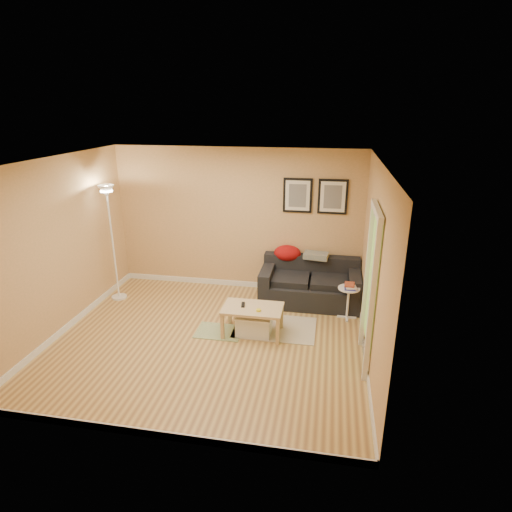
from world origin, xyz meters
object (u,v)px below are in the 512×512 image
storage_bin (254,324)px  coffee_table (253,321)px  sofa (310,282)px  floor_lamp (113,247)px  book_stack (350,286)px  side_table (348,303)px

storage_bin → coffee_table: bearing=172.6°
sofa → floor_lamp: 3.46m
coffee_table → sofa: bearing=77.2°
book_stack → storage_bin: bearing=-147.8°
floor_lamp → coffee_table: bearing=-17.3°
book_stack → floor_lamp: size_ratio=0.11×
sofa → coffee_table: sofa is taller
storage_bin → book_stack: 1.65m
sofa → side_table: size_ratio=3.18×
book_stack → sofa: bearing=147.1°
sofa → storage_bin: sofa is taller
coffee_table → floor_lamp: 2.82m
coffee_table → book_stack: book_stack is taller
sofa → storage_bin: size_ratio=3.20×
sofa → coffee_table: bearing=-122.0°
book_stack → side_table: bearing=161.7°
sofa → coffee_table: (-0.78, -1.25, -0.15)m
sofa → coffee_table: 1.48m
floor_lamp → sofa: bearing=7.4°
storage_bin → floor_lamp: size_ratio=0.26×
side_table → book_stack: 0.30m
storage_bin → book_stack: bearing=28.5°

